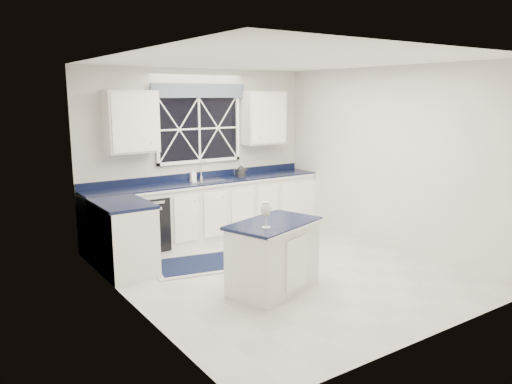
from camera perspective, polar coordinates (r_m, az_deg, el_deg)
ground at (r=6.66m, az=2.86°, el=-9.04°), size 4.50×4.50×0.00m
back_wall at (r=8.21m, az=-6.60°, el=4.43°), size 4.00×0.10×2.70m
base_cabinets at (r=7.81m, az=-7.01°, el=-2.63°), size 3.99×1.60×0.90m
countertop at (r=8.01m, az=-5.53°, el=1.18°), size 3.98×0.64×0.04m
dishwasher at (r=7.66m, az=-12.70°, el=-3.40°), size 0.60×0.58×0.82m
window at (r=8.13m, az=-6.52°, el=7.76°), size 1.65×0.09×1.26m
upper_cabinets at (r=8.02m, az=-6.12°, el=8.23°), size 3.10×0.34×0.90m
faucet at (r=8.15m, az=-6.22°, el=2.61°), size 0.05×0.20×0.30m
island at (r=5.92m, az=1.99°, el=-7.32°), size 1.27×0.99×0.83m
rug at (r=6.96m, az=-5.74°, el=-8.08°), size 1.62×1.18×0.02m
kettle at (r=8.36m, az=-1.74°, el=2.38°), size 0.27×0.17×0.19m
wine_glass at (r=5.50m, az=1.17°, el=-2.07°), size 0.12×0.12×0.29m
soap_bottle at (r=8.11m, az=-7.22°, el=2.07°), size 0.09×0.09×0.19m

